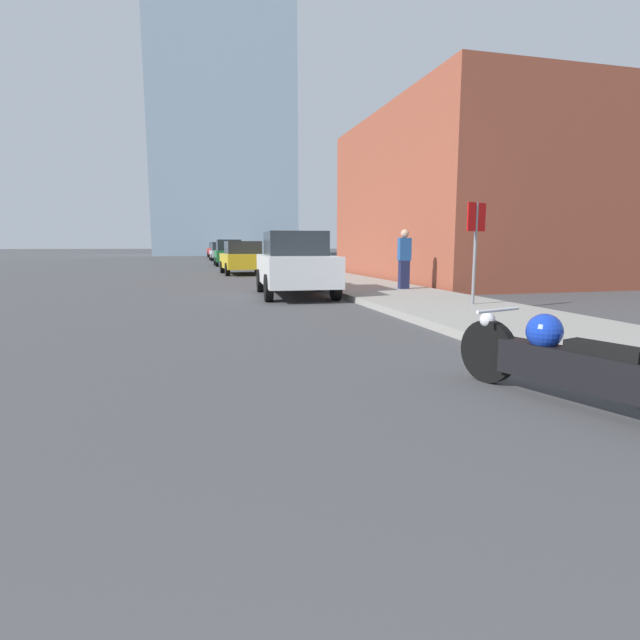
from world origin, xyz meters
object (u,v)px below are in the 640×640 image
at_px(parked_car_silver, 220,252).
at_px(pedestrian, 404,258).
at_px(parked_car_green, 229,253).
at_px(stop_sign, 476,235).
at_px(motorcycle, 566,361).
at_px(parked_car_white, 295,264).
at_px(parked_car_red, 217,250).
at_px(parked_car_yellow, 243,258).

distance_m(parked_car_silver, pedestrian, 33.59).
height_order(parked_car_green, stop_sign, stop_sign).
bearing_deg(motorcycle, parked_car_white, 74.82).
bearing_deg(pedestrian, parked_car_red, 94.01).
height_order(motorcycle, stop_sign, stop_sign).
bearing_deg(parked_car_yellow, parked_car_white, -90.31).
height_order(parked_car_white, parked_car_red, parked_car_white).
relative_size(parked_car_white, parked_car_silver, 1.01).
distance_m(parked_car_green, stop_sign, 25.84).
distance_m(motorcycle, parked_car_green, 31.59).
bearing_deg(parked_car_red, stop_sign, -91.86).
height_order(parked_car_red, stop_sign, stop_sign).
relative_size(motorcycle, parked_car_red, 0.53).
height_order(parked_car_green, pedestrian, pedestrian).
relative_size(parked_car_green, parked_car_silver, 0.92).
height_order(motorcycle, parked_car_yellow, parked_car_yellow).
bearing_deg(parked_car_red, parked_car_white, -95.49).
distance_m(parked_car_green, parked_car_silver, 11.77).
distance_m(parked_car_silver, stop_sign, 37.53).
bearing_deg(pedestrian, parked_car_yellow, 107.58).
height_order(parked_car_yellow, parked_car_silver, parked_car_silver).
relative_size(parked_car_silver, parked_car_red, 0.98).
xyz_separation_m(parked_car_silver, parked_car_red, (0.27, 11.70, 0.04)).
height_order(parked_car_green, parked_car_red, parked_car_green).
xyz_separation_m(parked_car_yellow, parked_car_red, (0.42, 33.82, 0.05)).
relative_size(parked_car_green, parked_car_red, 0.90).
bearing_deg(parked_car_red, pedestrian, -91.40).
bearing_deg(pedestrian, motorcycle, -105.84).
bearing_deg(stop_sign, pedestrian, 88.29).
xyz_separation_m(parked_car_white, pedestrian, (3.23, -0.22, 0.14)).
relative_size(motorcycle, parked_car_silver, 0.54).
xyz_separation_m(parked_car_green, stop_sign, (3.39, -25.60, 0.76)).
xyz_separation_m(parked_car_green, pedestrian, (3.51, -21.64, 0.17)).
height_order(motorcycle, parked_car_green, parked_car_green).
relative_size(parked_car_white, pedestrian, 2.60).
relative_size(parked_car_white, parked_car_green, 1.11).
distance_m(parked_car_yellow, parked_car_silver, 22.11).
distance_m(motorcycle, pedestrian, 10.35).
distance_m(motorcycle, parked_car_white, 10.18).
bearing_deg(parked_car_silver, pedestrian, -85.24).
distance_m(parked_car_yellow, parked_car_green, 10.34).
distance_m(motorcycle, parked_car_red, 55.06).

